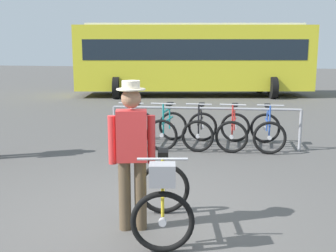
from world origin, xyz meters
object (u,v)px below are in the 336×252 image
at_px(racked_bike_white, 136,128).
at_px(bus_distant, 193,56).
at_px(person_with_featured_bike, 132,150).
at_px(racked_bike_black, 200,129).
at_px(racked_bike_teal, 168,129).
at_px(featured_bicycle, 163,197).
at_px(racked_bike_blue, 267,131).
at_px(racked_bike_red, 233,130).

distance_m(racked_bike_white, bus_distant, 9.81).
bearing_deg(person_with_featured_bike, racked_bike_black, 87.39).
height_order(racked_bike_teal, featured_bicycle, same).
bearing_deg(racked_bike_blue, racked_bike_white, -174.28).
height_order(featured_bicycle, bus_distant, bus_distant).
distance_m(racked_bike_blue, bus_distant, 10.01).
relative_size(person_with_featured_bike, bus_distant, 0.17).
height_order(racked_bike_black, racked_bike_blue, same).
relative_size(racked_bike_teal, person_with_featured_bike, 0.64).
relative_size(racked_bike_blue, person_with_featured_bike, 0.67).
bearing_deg(racked_bike_black, featured_bicycle, -87.63).
bearing_deg(racked_bike_teal, person_with_featured_bike, -83.14).
bearing_deg(racked_bike_red, racked_bike_blue, 5.72).
bearing_deg(person_with_featured_bike, racked_bike_blue, 70.12).
distance_m(racked_bike_blue, featured_bicycle, 4.61).
bearing_deg(racked_bike_blue, bus_distant, 107.94).
bearing_deg(person_with_featured_bike, racked_bike_white, 106.27).
bearing_deg(racked_bike_blue, racked_bike_red, -174.28).
bearing_deg(bus_distant, person_with_featured_bike, -83.94).
distance_m(racked_bike_red, racked_bike_blue, 0.70).
distance_m(racked_bike_teal, featured_bicycle, 4.33).
bearing_deg(racked_bike_red, racked_bike_white, -174.28).
distance_m(racked_bike_teal, racked_bike_red, 1.40).
bearing_deg(bus_distant, racked_bike_teal, -84.29).
bearing_deg(racked_bike_white, racked_bike_red, 5.72).
height_order(featured_bicycle, person_with_featured_bike, person_with_featured_bike).
xyz_separation_m(racked_bike_white, racked_bike_blue, (2.79, 0.28, -0.00)).
xyz_separation_m(racked_bike_black, featured_bicycle, (0.18, -4.31, 0.08)).
bearing_deg(racked_bike_teal, racked_bike_red, 5.72).
height_order(racked_bike_white, bus_distant, bus_distant).
relative_size(racked_bike_black, racked_bike_red, 1.02).
relative_size(racked_bike_teal, racked_bike_blue, 0.96).
relative_size(racked_bike_blue, featured_bicycle, 0.93).
distance_m(racked_bike_red, featured_bicycle, 4.41).
xyz_separation_m(racked_bike_red, racked_bike_blue, (0.70, 0.07, -0.00)).
bearing_deg(person_with_featured_bike, racked_bike_red, 78.35).
xyz_separation_m(featured_bicycle, bus_distant, (-1.84, 13.88, 1.30)).
bearing_deg(racked_bike_blue, racked_bike_teal, -174.28).
bearing_deg(racked_bike_white, featured_bicycle, -69.36).
height_order(racked_bike_white, racked_bike_black, same).
relative_size(racked_bike_red, featured_bicycle, 0.89).
bearing_deg(racked_bike_red, racked_bike_teal, -174.28).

